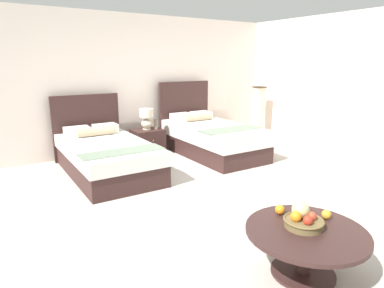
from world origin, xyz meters
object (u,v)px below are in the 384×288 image
at_px(fruit_bowl, 303,219).
at_px(floor_lamp_corner, 258,113).
at_px(bed_near_window, 106,155).
at_px(nightstand, 148,142).
at_px(coffee_table, 305,241).
at_px(loose_apple, 326,215).
at_px(loose_orange, 280,210).
at_px(vase, 156,124).
at_px(bed_near_corner, 211,137).
at_px(table_lamp, 146,117).

bearing_deg(fruit_bowl, floor_lamp_corner, 50.11).
xyz_separation_m(bed_near_window, nightstand, (1.05, 0.63, -0.05)).
height_order(coffee_table, floor_lamp_corner, floor_lamp_corner).
height_order(loose_apple, floor_lamp_corner, floor_lamp_corner).
bearing_deg(loose_orange, vase, 79.49).
distance_m(bed_near_corner, table_lamp, 1.29).
bearing_deg(bed_near_corner, coffee_table, -114.55).
xyz_separation_m(coffee_table, loose_orange, (0.04, 0.33, 0.14)).
height_order(loose_apple, loose_orange, loose_orange).
bearing_deg(floor_lamp_corner, loose_apple, -127.22).
xyz_separation_m(table_lamp, loose_orange, (-0.54, -3.85, -0.26)).
distance_m(nightstand, table_lamp, 0.47).
xyz_separation_m(loose_apple, floor_lamp_corner, (3.04, 4.00, 0.15)).
xyz_separation_m(bed_near_window, loose_apple, (0.78, -3.49, 0.16)).
xyz_separation_m(nightstand, table_lamp, (-0.00, 0.02, 0.47)).
bearing_deg(loose_apple, bed_near_window, 102.65).
distance_m(loose_apple, floor_lamp_corner, 5.03).
bearing_deg(nightstand, bed_near_window, -148.84).
xyz_separation_m(loose_orange, floor_lamp_corner, (3.31, 3.71, 0.14)).
height_order(table_lamp, vase, table_lamp).
distance_m(fruit_bowl, loose_apple, 0.29).
bearing_deg(nightstand, floor_lamp_corner, -2.55).
relative_size(table_lamp, loose_apple, 4.78).
distance_m(fruit_bowl, floor_lamp_corner, 5.18).
bearing_deg(table_lamp, bed_near_corner, -32.31).
relative_size(table_lamp, coffee_table, 0.40).
relative_size(fruit_bowl, floor_lamp_corner, 0.28).
bearing_deg(nightstand, loose_apple, -93.70).
bearing_deg(vase, table_lamp, 160.42).
distance_m(nightstand, vase, 0.38).
xyz_separation_m(table_lamp, fruit_bowl, (-0.55, -4.12, -0.24)).
relative_size(bed_near_window, nightstand, 3.94).
xyz_separation_m(bed_near_window, fruit_bowl, (0.50, -3.47, 0.18)).
bearing_deg(loose_orange, loose_apple, -47.24).
bearing_deg(vase, nightstand, 166.67).
xyz_separation_m(bed_near_window, vase, (1.22, 0.59, 0.29)).
relative_size(nightstand, loose_apple, 6.74).
bearing_deg(loose_apple, loose_orange, 132.76).
height_order(nightstand, floor_lamp_corner, floor_lamp_corner).
relative_size(coffee_table, fruit_bowl, 2.98).
bearing_deg(vase, bed_near_corner, -34.46).
xyz_separation_m(table_lamp, vase, (0.17, -0.06, -0.14)).
xyz_separation_m(nightstand, coffee_table, (-0.57, -4.16, 0.07)).
bearing_deg(bed_near_window, loose_apple, -77.35).
bearing_deg(nightstand, table_lamp, 90.00).
bearing_deg(vase, bed_near_window, -153.98).
height_order(bed_near_window, loose_orange, bed_near_window).
bearing_deg(table_lamp, vase, -19.58).
bearing_deg(bed_near_corner, table_lamp, 147.69).
bearing_deg(bed_near_window, loose_orange, -80.86).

